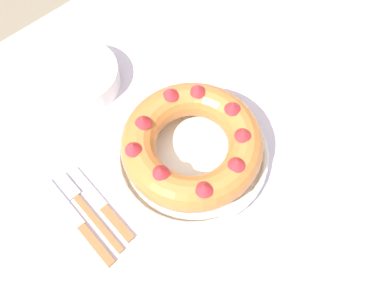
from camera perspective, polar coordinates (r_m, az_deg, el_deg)
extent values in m
plane|color=gray|center=(1.63, 0.64, -13.26)|extent=(8.00, 8.00, 0.00)
cube|color=silver|center=(0.92, 1.10, -0.89)|extent=(1.29, 1.02, 0.03)
cylinder|color=brown|center=(1.66, 5.36, 15.00)|extent=(0.06, 0.06, 0.75)
cylinder|color=white|center=(0.89, 0.00, -1.64)|extent=(0.29, 0.29, 0.01)
torus|color=white|center=(0.87, 0.00, -1.22)|extent=(0.30, 0.30, 0.01)
torus|color=#C67538|center=(0.84, 0.00, 0.00)|extent=(0.27, 0.27, 0.07)
cone|color=red|center=(0.86, 0.76, 7.03)|extent=(0.04, 0.04, 0.02)
cone|color=red|center=(0.85, -2.83, 6.50)|extent=(0.04, 0.04, 0.02)
cone|color=red|center=(0.82, -6.26, 3.03)|extent=(0.03, 0.03, 0.02)
cone|color=red|center=(0.80, -7.49, -0.39)|extent=(0.04, 0.04, 0.02)
cone|color=red|center=(0.77, -4.02, -3.43)|extent=(0.04, 0.04, 0.02)
cone|color=red|center=(0.76, 1.57, -5.54)|extent=(0.04, 0.04, 0.02)
cone|color=red|center=(0.78, 5.76, -2.37)|extent=(0.04, 0.04, 0.02)
cone|color=red|center=(0.81, 6.56, 1.39)|extent=(0.04, 0.04, 0.02)
cone|color=red|center=(0.84, 5.24, 4.80)|extent=(0.04, 0.04, 0.02)
cube|color=#936038|center=(0.86, -11.84, -9.83)|extent=(0.01, 0.14, 0.01)
cube|color=silver|center=(0.90, -15.53, -5.21)|extent=(0.02, 0.06, 0.01)
cube|color=#936038|center=(0.84, -12.07, -12.41)|extent=(0.02, 0.09, 0.01)
cube|color=silver|center=(0.88, -16.05, -7.29)|extent=(0.02, 0.12, 0.00)
cube|color=#936038|center=(0.85, -9.45, -9.92)|extent=(0.02, 0.08, 0.01)
cube|color=silver|center=(0.89, -13.11, -5.51)|extent=(0.02, 0.10, 0.00)
cylinder|color=white|center=(1.00, -13.99, 8.23)|extent=(0.17, 0.17, 0.05)
cube|color=white|center=(1.00, 14.57, 6.40)|extent=(0.19, 0.14, 0.00)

